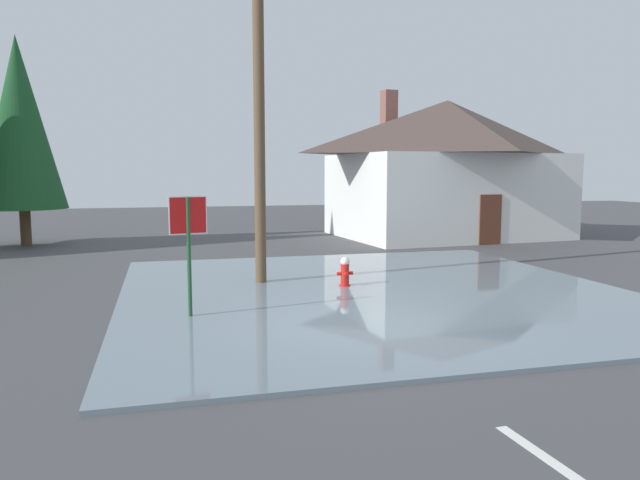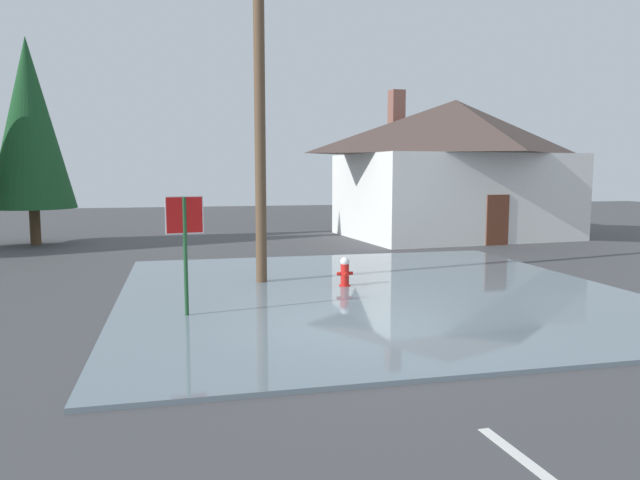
{
  "view_description": "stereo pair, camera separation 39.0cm",
  "coord_description": "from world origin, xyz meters",
  "px_view_note": "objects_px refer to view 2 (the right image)",
  "views": [
    {
      "loc": [
        -3.57,
        -10.24,
        2.91
      ],
      "look_at": [
        0.17,
        3.96,
        1.21
      ],
      "focal_mm": 33.4,
      "sensor_mm": 36.0,
      "label": 1
    },
    {
      "loc": [
        -3.19,
        -10.33,
        2.91
      ],
      "look_at": [
        0.17,
        3.96,
        1.21
      ],
      "focal_mm": 33.4,
      "sensor_mm": 36.0,
      "label": 2
    }
  ],
  "objects_px": {
    "stop_sign_near": "(185,232)",
    "house": "(454,166)",
    "fire_hydrant": "(345,273)",
    "pine_tree_mid_left": "(30,124)",
    "utility_pole": "(259,82)"
  },
  "relations": [
    {
      "from": "stop_sign_near",
      "to": "fire_hydrant",
      "type": "xyz_separation_m",
      "value": [
        3.87,
        2.22,
        -1.35
      ]
    },
    {
      "from": "pine_tree_mid_left",
      "to": "house",
      "type": "bearing_deg",
      "value": -3.33
    },
    {
      "from": "fire_hydrant",
      "to": "pine_tree_mid_left",
      "type": "bearing_deg",
      "value": 129.87
    },
    {
      "from": "utility_pole",
      "to": "pine_tree_mid_left",
      "type": "relative_size",
      "value": 1.22
    },
    {
      "from": "fire_hydrant",
      "to": "pine_tree_mid_left",
      "type": "height_order",
      "value": "pine_tree_mid_left"
    },
    {
      "from": "fire_hydrant",
      "to": "pine_tree_mid_left",
      "type": "xyz_separation_m",
      "value": [
        -9.59,
        11.48,
        4.37
      ]
    },
    {
      "from": "fire_hydrant",
      "to": "pine_tree_mid_left",
      "type": "distance_m",
      "value": 15.59
    },
    {
      "from": "stop_sign_near",
      "to": "pine_tree_mid_left",
      "type": "distance_m",
      "value": 15.15
    },
    {
      "from": "stop_sign_near",
      "to": "utility_pole",
      "type": "distance_m",
      "value": 5.07
    },
    {
      "from": "house",
      "to": "pine_tree_mid_left",
      "type": "distance_m",
      "value": 17.65
    },
    {
      "from": "pine_tree_mid_left",
      "to": "utility_pole",
      "type": "bearing_deg",
      "value": -53.78
    },
    {
      "from": "fire_hydrant",
      "to": "house",
      "type": "xyz_separation_m",
      "value": [
        7.95,
        10.46,
        2.74
      ]
    },
    {
      "from": "stop_sign_near",
      "to": "house",
      "type": "relative_size",
      "value": 0.23
    },
    {
      "from": "utility_pole",
      "to": "house",
      "type": "bearing_deg",
      "value": 43.62
    },
    {
      "from": "house",
      "to": "utility_pole",
      "type": "bearing_deg",
      "value": -136.38
    }
  ]
}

